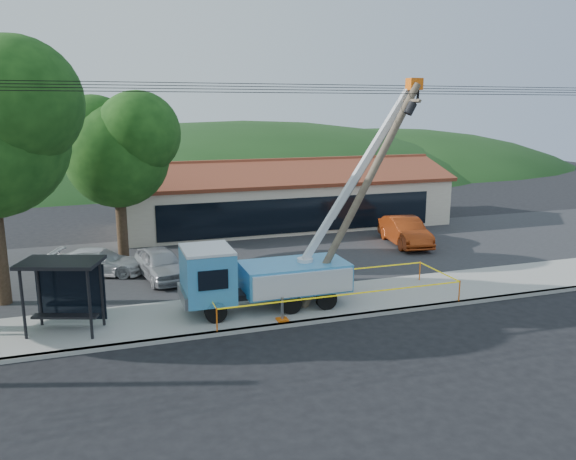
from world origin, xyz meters
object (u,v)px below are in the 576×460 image
(car_silver, at_px, (162,281))
(car_red, at_px, (404,246))
(leaning_pole, at_px, (366,185))
(bus_shelter, at_px, (64,278))
(utility_truck, at_px, (262,273))
(car_white, at_px, (100,276))

(car_silver, height_order, car_red, car_red)
(leaning_pole, xyz_separation_m, bus_shelter, (-11.64, 0.43, -2.92))
(leaning_pole, distance_m, car_red, 11.74)
(leaning_pole, distance_m, bus_shelter, 12.01)
(car_red, bearing_deg, utility_truck, -136.64)
(utility_truck, distance_m, bus_shelter, 7.39)
(leaning_pole, relative_size, car_red, 1.83)
(leaning_pole, distance_m, car_white, 13.86)
(bus_shelter, relative_size, car_red, 0.64)
(utility_truck, relative_size, leaning_pole, 1.10)
(car_silver, bearing_deg, car_red, -1.66)
(bus_shelter, height_order, car_silver, bus_shelter)
(utility_truck, xyz_separation_m, car_red, (11.00, 7.77, -1.62))
(utility_truck, distance_m, car_white, 9.58)
(leaning_pole, height_order, car_red, leaning_pole)
(car_white, bearing_deg, leaning_pole, -106.24)
(leaning_pole, bearing_deg, car_white, 144.39)
(bus_shelter, bearing_deg, car_red, 41.72)
(utility_truck, bearing_deg, bus_shelter, 179.94)
(leaning_pole, height_order, car_silver, leaning_pole)
(car_silver, distance_m, car_red, 14.64)
(car_red, bearing_deg, car_silver, -162.75)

